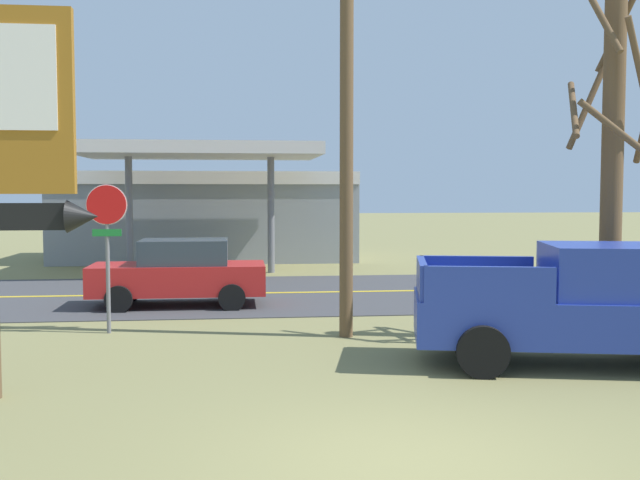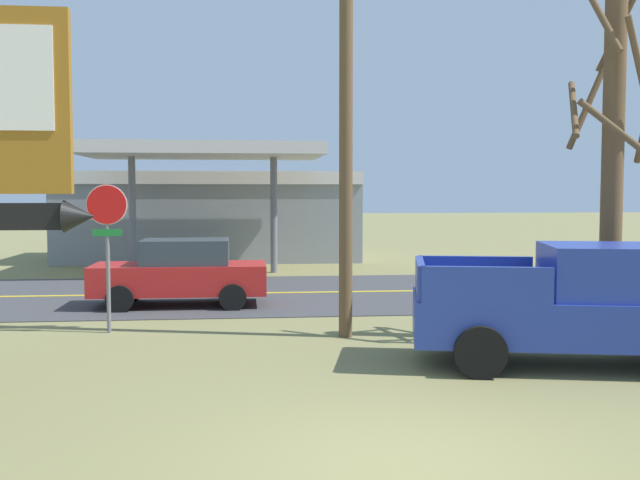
{
  "view_description": "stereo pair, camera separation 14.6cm",
  "coord_description": "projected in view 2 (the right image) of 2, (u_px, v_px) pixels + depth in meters",
  "views": [
    {
      "loc": [
        -1.72,
        -7.3,
        2.8
      ],
      "look_at": [
        0.0,
        8.0,
        1.8
      ],
      "focal_mm": 41.6,
      "sensor_mm": 36.0,
      "label": 1
    },
    {
      "loc": [
        -1.58,
        -7.32,
        2.8
      ],
      "look_at": [
        0.0,
        8.0,
        1.8
      ],
      "focal_mm": 41.6,
      "sensor_mm": 36.0,
      "label": 2
    }
  ],
  "objects": [
    {
      "name": "gas_station",
      "position": [
        211.0,
        213.0,
        30.98
      ],
      "size": [
        12.0,
        11.5,
        4.4
      ],
      "color": "gray",
      "rests_on": "ground"
    },
    {
      "name": "car_red_near_lane",
      "position": [
        181.0,
        272.0,
        18.15
      ],
      "size": [
        4.2,
        2.0,
        1.64
      ],
      "color": "red",
      "rests_on": "ground"
    },
    {
      "name": "pickup_blue_parked_on_lawn",
      "position": [
        581.0,
        307.0,
        11.88
      ],
      "size": [
        5.5,
        3.05,
        1.96
      ],
      "color": "#233893",
      "rests_on": "ground"
    },
    {
      "name": "stop_sign",
      "position": [
        107.0,
        231.0,
        14.6
      ],
      "size": [
        0.8,
        0.08,
        2.95
      ],
      "color": "slate",
      "rests_on": "ground"
    },
    {
      "name": "road_centre_line",
      "position": [
        302.0,
        292.0,
        20.51
      ],
      "size": [
        126.0,
        0.2,
        0.01
      ],
      "primitive_type": "cube",
      "color": "gold",
      "rests_on": "road_asphalt"
    },
    {
      "name": "bare_tree",
      "position": [
        613.0,
        147.0,
        13.7
      ],
      "size": [
        1.76,
        1.95,
        7.12
      ],
      "color": "brown",
      "rests_on": "ground"
    },
    {
      "name": "road_asphalt",
      "position": [
        302.0,
        293.0,
        20.51
      ],
      "size": [
        140.0,
        8.0,
        0.02
      ],
      "primitive_type": "cube",
      "color": "#3D3D3F",
      "rests_on": "ground"
    },
    {
      "name": "ground_plane",
      "position": [
        400.0,
        465.0,
        7.61
      ],
      "size": [
        180.0,
        180.0,
        0.0
      ],
      "primitive_type": "plane",
      "color": "olive"
    },
    {
      "name": "utility_pole",
      "position": [
        346.0,
        68.0,
        14.02
      ],
      "size": [
        1.93,
        0.26,
        9.68
      ],
      "color": "brown",
      "rests_on": "ground"
    }
  ]
}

